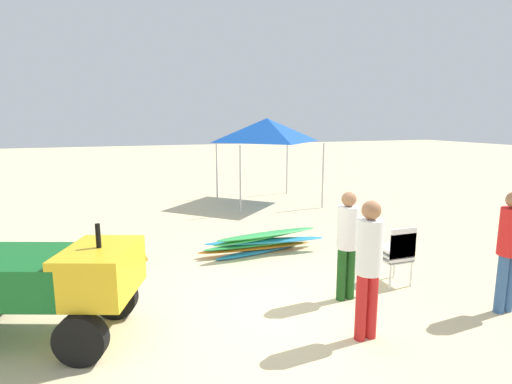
{
  "coord_description": "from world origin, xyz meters",
  "views": [
    {
      "loc": [
        -2.03,
        -5.13,
        2.73
      ],
      "look_at": [
        0.75,
        2.48,
        1.28
      ],
      "focal_mm": 28.24,
      "sensor_mm": 36.0,
      "label": 1
    }
  ],
  "objects_px": {
    "popup_canopy": "(267,130)",
    "traffic_cone_near": "(138,249)",
    "lifeguard_near_center": "(510,244)",
    "stacked_plastic_chairs": "(398,251)",
    "lifeguard_near_right": "(369,261)",
    "surfboard_pile": "(262,242)",
    "utility_cart": "(37,280)",
    "lifeguard_near_left": "(347,239)"
  },
  "relations": [
    {
      "from": "lifeguard_near_right",
      "to": "popup_canopy",
      "type": "xyz_separation_m",
      "value": [
        1.95,
        8.36,
        1.38
      ]
    },
    {
      "from": "lifeguard_near_left",
      "to": "lifeguard_near_right",
      "type": "bearing_deg",
      "value": -109.75
    },
    {
      "from": "utility_cart",
      "to": "lifeguard_near_center",
      "type": "bearing_deg",
      "value": -13.51
    },
    {
      "from": "surfboard_pile",
      "to": "popup_canopy",
      "type": "distance_m",
      "value": 5.67
    },
    {
      "from": "lifeguard_near_left",
      "to": "traffic_cone_near",
      "type": "bearing_deg",
      "value": 134.95
    },
    {
      "from": "lifeguard_near_left",
      "to": "lifeguard_near_right",
      "type": "relative_size",
      "value": 0.95
    },
    {
      "from": "surfboard_pile",
      "to": "lifeguard_near_center",
      "type": "relative_size",
      "value": 1.51
    },
    {
      "from": "utility_cart",
      "to": "lifeguard_near_center",
      "type": "xyz_separation_m",
      "value": [
        6.16,
        -1.48,
        0.24
      ]
    },
    {
      "from": "lifeguard_near_center",
      "to": "traffic_cone_near",
      "type": "height_order",
      "value": "lifeguard_near_center"
    },
    {
      "from": "lifeguard_near_right",
      "to": "lifeguard_near_center",
      "type": "bearing_deg",
      "value": -1.71
    },
    {
      "from": "popup_canopy",
      "to": "utility_cart",
      "type": "bearing_deg",
      "value": -129.88
    },
    {
      "from": "utility_cart",
      "to": "lifeguard_near_center",
      "type": "relative_size",
      "value": 1.59
    },
    {
      "from": "lifeguard_near_left",
      "to": "popup_canopy",
      "type": "xyz_separation_m",
      "value": [
        1.56,
        7.29,
        1.44
      ]
    },
    {
      "from": "stacked_plastic_chairs",
      "to": "popup_canopy",
      "type": "bearing_deg",
      "value": 86.11
    },
    {
      "from": "lifeguard_near_center",
      "to": "traffic_cone_near",
      "type": "bearing_deg",
      "value": 139.99
    },
    {
      "from": "lifeguard_near_left",
      "to": "stacked_plastic_chairs",
      "type": "bearing_deg",
      "value": 8.26
    },
    {
      "from": "lifeguard_near_right",
      "to": "traffic_cone_near",
      "type": "distance_m",
      "value": 4.74
    },
    {
      "from": "stacked_plastic_chairs",
      "to": "lifeguard_near_center",
      "type": "bearing_deg",
      "value": -57.17
    },
    {
      "from": "lifeguard_near_center",
      "to": "popup_canopy",
      "type": "relative_size",
      "value": 0.63
    },
    {
      "from": "lifeguard_near_right",
      "to": "popup_canopy",
      "type": "height_order",
      "value": "popup_canopy"
    },
    {
      "from": "surfboard_pile",
      "to": "traffic_cone_near",
      "type": "relative_size",
      "value": 5.41
    },
    {
      "from": "lifeguard_near_center",
      "to": "lifeguard_near_right",
      "type": "xyz_separation_m",
      "value": [
        -2.3,
        0.07,
        0.01
      ]
    },
    {
      "from": "stacked_plastic_chairs",
      "to": "lifeguard_near_right",
      "type": "xyz_separation_m",
      "value": [
        -1.46,
        -1.23,
        0.43
      ]
    },
    {
      "from": "surfboard_pile",
      "to": "stacked_plastic_chairs",
      "type": "bearing_deg",
      "value": -56.26
    },
    {
      "from": "surfboard_pile",
      "to": "traffic_cone_near",
      "type": "bearing_deg",
      "value": 169.8
    },
    {
      "from": "utility_cart",
      "to": "lifeguard_near_left",
      "type": "distance_m",
      "value": 4.26
    },
    {
      "from": "popup_canopy",
      "to": "traffic_cone_near",
      "type": "distance_m",
      "value": 6.62
    },
    {
      "from": "stacked_plastic_chairs",
      "to": "surfboard_pile",
      "type": "distance_m",
      "value": 2.78
    },
    {
      "from": "utility_cart",
      "to": "lifeguard_near_left",
      "type": "relative_size",
      "value": 1.66
    },
    {
      "from": "stacked_plastic_chairs",
      "to": "lifeguard_near_right",
      "type": "height_order",
      "value": "lifeguard_near_right"
    },
    {
      "from": "stacked_plastic_chairs",
      "to": "lifeguard_near_right",
      "type": "relative_size",
      "value": 0.57
    },
    {
      "from": "lifeguard_near_center",
      "to": "lifeguard_near_right",
      "type": "bearing_deg",
      "value": 178.29
    },
    {
      "from": "lifeguard_near_center",
      "to": "popup_canopy",
      "type": "height_order",
      "value": "popup_canopy"
    },
    {
      "from": "utility_cart",
      "to": "popup_canopy",
      "type": "relative_size",
      "value": 1.0
    },
    {
      "from": "utility_cart",
      "to": "popup_canopy",
      "type": "xyz_separation_m",
      "value": [
        5.81,
        6.95,
        1.62
      ]
    },
    {
      "from": "surfboard_pile",
      "to": "traffic_cone_near",
      "type": "height_order",
      "value": "traffic_cone_near"
    },
    {
      "from": "lifeguard_near_right",
      "to": "utility_cart",
      "type": "bearing_deg",
      "value": 159.92
    },
    {
      "from": "utility_cart",
      "to": "lifeguard_near_center",
      "type": "distance_m",
      "value": 6.34
    },
    {
      "from": "popup_canopy",
      "to": "traffic_cone_near",
      "type": "xyz_separation_m",
      "value": [
        -4.44,
        -4.4,
        -2.16
      ]
    },
    {
      "from": "surfboard_pile",
      "to": "lifeguard_near_right",
      "type": "height_order",
      "value": "lifeguard_near_right"
    },
    {
      "from": "lifeguard_near_left",
      "to": "traffic_cone_near",
      "type": "distance_m",
      "value": 4.14
    },
    {
      "from": "traffic_cone_near",
      "to": "utility_cart",
      "type": "bearing_deg",
      "value": -118.17
    }
  ]
}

